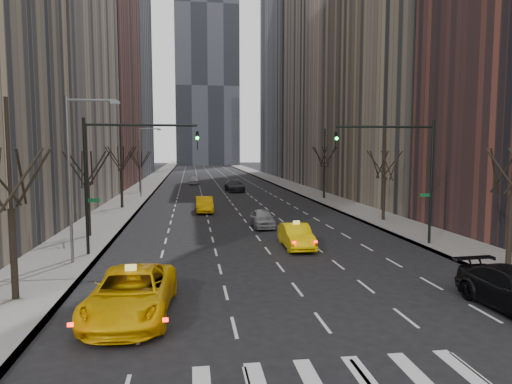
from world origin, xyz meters
name	(u,v)px	position (x,y,z in m)	size (l,w,h in m)	color
ground	(322,322)	(0.00, 0.00, 0.00)	(400.00, 400.00, 0.00)	black
sidewalk_left	(150,183)	(-12.25, 70.00, 0.07)	(4.50, 320.00, 0.15)	slate
sidewalk_right	(280,182)	(12.25, 70.00, 0.07)	(4.50, 320.00, 0.15)	slate
bld_left_far	(89,56)	(-21.50, 66.00, 22.00)	(14.00, 28.00, 44.00)	brown
bld_left_deep	(116,46)	(-21.50, 96.00, 30.00)	(14.00, 30.00, 60.00)	slate
bld_right_far	(339,43)	(21.50, 64.00, 25.00)	(14.00, 28.00, 50.00)	gray
bld_right_deep	(298,55)	(21.50, 95.00, 29.00)	(14.00, 30.00, 58.00)	slate
tower_far	(206,12)	(2.00, 170.00, 60.00)	(24.00, 24.00, 120.00)	black
tree_lw_a	(11,210)	(-12.00, 4.00, 3.88)	(3.36, 3.50, 8.28)	black
tree_lw_b	(88,186)	(-12.00, 18.00, 3.72)	(3.36, 3.50, 7.82)	black
tree_lw_c	(121,171)	(-12.00, 34.00, 4.04)	(3.36, 3.50, 8.74)	black
tree_lw_d	(140,168)	(-12.00, 52.00, 3.56)	(3.36, 3.50, 7.36)	black
tree_rw_a	(512,196)	(12.00, 6.00, 3.88)	(3.36, 3.50, 8.28)	black
tree_rw_b	(384,179)	(12.00, 22.00, 3.72)	(3.36, 3.50, 7.82)	black
tree_rw_c	(324,167)	(12.00, 40.00, 4.04)	(3.36, 3.50, 8.74)	black
traffic_mast_left	(115,164)	(-9.11, 12.00, 5.49)	(6.69, 0.39, 8.00)	black
traffic_mast_right	(407,162)	(9.11, 12.00, 5.49)	(6.69, 0.39, 8.00)	black
streetlight_near	(76,163)	(-10.84, 10.00, 5.62)	(2.83, 0.22, 9.00)	slate
streetlight_far	(143,155)	(-10.84, 45.00, 5.62)	(2.83, 0.22, 9.00)	slate
taxi_suv	(131,293)	(-7.02, 1.64, 0.89)	(2.96, 6.42, 1.78)	#FFC205
taxi_sedan	(296,236)	(1.95, 12.54, 0.77)	(1.64, 4.69, 1.55)	yellow
silver_sedan_ahead	(263,218)	(1.01, 20.50, 0.74)	(1.74, 4.32, 1.47)	#9C9FA4
far_taxi	(204,205)	(-3.40, 30.05, 0.79)	(1.67, 4.78, 1.57)	#FFB605
far_suv_grey	(234,186)	(1.74, 52.18, 0.88)	(2.45, 6.03, 1.75)	#29292E
far_car_white	(195,180)	(-4.04, 66.95, 0.74)	(1.74, 4.33, 1.47)	silver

